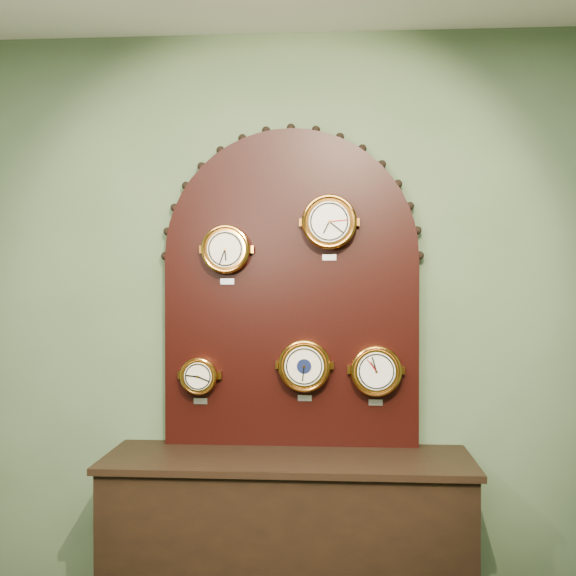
# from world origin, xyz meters

# --- Properties ---
(wall_back) EXTENTS (4.00, 0.00, 4.00)m
(wall_back) POSITION_xyz_m (0.00, 2.50, 1.40)
(wall_back) COLOR #506847
(wall_back) RESTS_ON ground
(shop_counter) EXTENTS (1.60, 0.50, 0.80)m
(shop_counter) POSITION_xyz_m (0.00, 2.23, 0.40)
(shop_counter) COLOR black
(shop_counter) RESTS_ON ground_plane
(display_board) EXTENTS (1.26, 0.06, 1.53)m
(display_board) POSITION_xyz_m (0.00, 2.45, 1.63)
(display_board) COLOR black
(display_board) RESTS_ON shop_counter
(roman_clock) EXTENTS (0.23, 0.08, 0.28)m
(roman_clock) POSITION_xyz_m (-0.30, 2.38, 1.76)
(roman_clock) COLOR orange
(roman_clock) RESTS_ON display_board
(arabic_clock) EXTENTS (0.25, 0.08, 0.30)m
(arabic_clock) POSITION_xyz_m (0.18, 2.38, 1.88)
(arabic_clock) COLOR orange
(arabic_clock) RESTS_ON display_board
(hygrometer) EXTENTS (0.18, 0.08, 0.23)m
(hygrometer) POSITION_xyz_m (-0.43, 2.38, 1.16)
(hygrometer) COLOR orange
(hygrometer) RESTS_ON display_board
(barometer) EXTENTS (0.24, 0.08, 0.29)m
(barometer) POSITION_xyz_m (0.07, 2.38, 1.22)
(barometer) COLOR orange
(barometer) RESTS_ON display_board
(tide_clock) EXTENTS (0.24, 0.08, 0.29)m
(tide_clock) POSITION_xyz_m (0.40, 2.38, 1.20)
(tide_clock) COLOR orange
(tide_clock) RESTS_ON display_board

